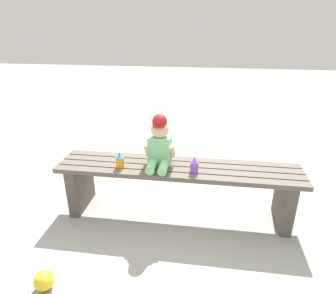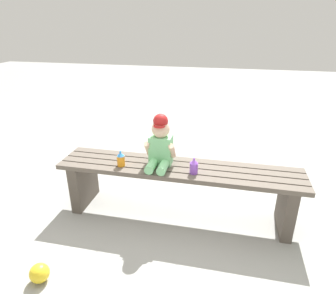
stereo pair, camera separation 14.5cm
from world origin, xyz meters
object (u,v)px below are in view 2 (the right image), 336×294
at_px(park_bench, 178,182).
at_px(toy_ball, 39,273).
at_px(sippy_cup_right, 194,166).
at_px(child_figure, 160,144).
at_px(sippy_cup_left, 121,159).

height_order(park_bench, toy_ball, park_bench).
bearing_deg(sippy_cup_right, child_figure, 162.42).
height_order(sippy_cup_right, toy_ball, sippy_cup_right).
distance_m(child_figure, sippy_cup_right, 0.31).
bearing_deg(toy_ball, sippy_cup_right, 42.74).
relative_size(sippy_cup_left, sippy_cup_right, 1.00).
xyz_separation_m(child_figure, sippy_cup_left, (-0.29, -0.09, -0.12)).
bearing_deg(sippy_cup_left, sippy_cup_right, 0.00).
bearing_deg(child_figure, toy_ball, -123.16).
height_order(sippy_cup_left, toy_ball, sippy_cup_left).
xyz_separation_m(park_bench, child_figure, (-0.15, 0.01, 0.31)).
bearing_deg(sippy_cup_left, toy_ball, -109.10).
height_order(child_figure, toy_ball, child_figure).
distance_m(park_bench, sippy_cup_right, 0.24).
xyz_separation_m(sippy_cup_right, toy_ball, (-0.83, -0.76, -0.44)).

